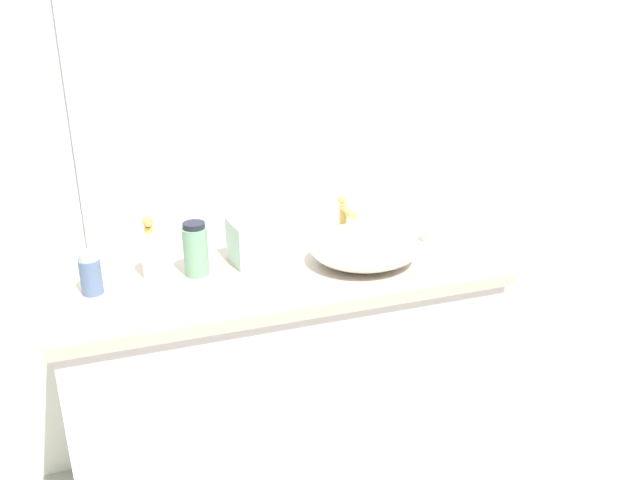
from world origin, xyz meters
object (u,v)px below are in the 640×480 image
object	(u,v)px
perfume_bottle	(90,273)
candle_jar	(430,235)
lotion_bottle	(196,249)
tissue_box	(253,239)
soap_dispenser	(151,252)
sink_basin	(365,247)

from	to	relation	value
perfume_bottle	candle_jar	distance (m)	1.11
lotion_bottle	tissue_box	bearing A→B (deg)	11.25
tissue_box	candle_jar	world-z (taller)	tissue_box
soap_dispenser	candle_jar	size ratio (longest dim) A/B	3.54
soap_dispenser	perfume_bottle	world-z (taller)	soap_dispenser
lotion_bottle	candle_jar	size ratio (longest dim) A/B	3.01
sink_basin	soap_dispenser	bearing A→B (deg)	170.50
sink_basin	lotion_bottle	xyz separation A→B (m)	(-0.52, 0.09, 0.03)
sink_basin	tissue_box	size ratio (longest dim) A/B	1.96
sink_basin	candle_jar	world-z (taller)	sink_basin
tissue_box	candle_jar	xyz separation A→B (m)	(0.61, -0.03, -0.05)
sink_basin	lotion_bottle	bearing A→B (deg)	170.09
lotion_bottle	perfume_bottle	world-z (taller)	lotion_bottle
soap_dispenser	tissue_box	bearing A→B (deg)	3.49
sink_basin	tissue_box	world-z (taller)	tissue_box
lotion_bottle	perfume_bottle	distance (m)	0.31
soap_dispenser	perfume_bottle	xyz separation A→B (m)	(-0.18, -0.05, -0.02)
soap_dispenser	lotion_bottle	distance (m)	0.13
soap_dispenser	tissue_box	distance (m)	0.32
perfume_bottle	tissue_box	distance (m)	0.50
soap_dispenser	tissue_box	world-z (taller)	soap_dispenser
sink_basin	candle_jar	distance (m)	0.30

